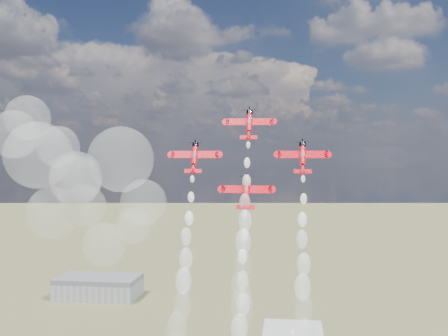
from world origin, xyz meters
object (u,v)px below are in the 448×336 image
hangar (99,287)px  plane_slot (246,192)px  plane_right (303,157)px  plane_left (194,157)px  plane_lead (249,124)px

hangar → plane_slot: (108.59, -184.90, 72.11)m
plane_right → plane_left: bearing=180.0°
plane_lead → plane_slot: size_ratio=1.00×
hangar → plane_right: (122.15, -180.69, 80.62)m
plane_left → plane_slot: bearing=-17.2°
hangar → plane_slot: plane_slot is taller
plane_lead → hangar: bearing=121.6°
hangar → plane_right: 232.52m
plane_slot → plane_right: bearing=17.2°
plane_right → plane_slot: 16.55m
hangar → plane_slot: 226.23m
plane_lead → plane_right: size_ratio=1.00×
plane_right → plane_slot: plane_right is taller
hangar → plane_left: (95.03, -180.69, 80.62)m
plane_left → plane_right: size_ratio=1.00×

